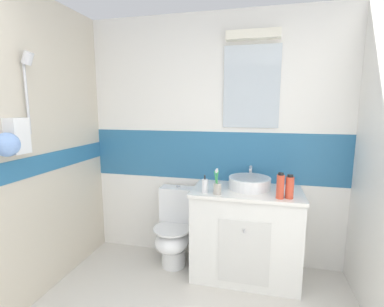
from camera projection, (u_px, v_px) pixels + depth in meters
wall_back_tiled at (215, 140)px, 2.89m from camera, size 3.20×0.20×2.50m
wall_left_shower_alcove at (1, 156)px, 2.01m from camera, size 0.28×3.48×2.50m
vanity_cabinet at (245, 233)px, 2.64m from camera, size 0.99×0.56×0.85m
sink_basin at (250, 182)px, 2.59m from camera, size 0.38×0.43×0.18m
toilet at (174, 230)px, 2.84m from camera, size 0.37×0.50×0.79m
toothbrush_cup at (217, 187)px, 2.42m from camera, size 0.07×0.07×0.23m
soap_dispenser at (204, 186)px, 2.47m from camera, size 0.05×0.05×0.16m
mouthwash_bottle at (290, 187)px, 2.30m from camera, size 0.07×0.07×0.20m
shampoo_bottle_tall at (280, 186)px, 2.30m from camera, size 0.06×0.06×0.22m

